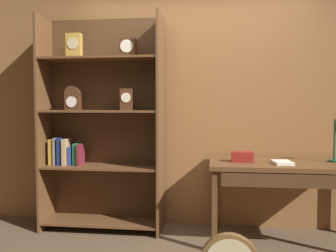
{
  "coord_description": "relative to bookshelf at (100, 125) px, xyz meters",
  "views": [
    {
      "loc": [
        0.21,
        -2.54,
        1.32
      ],
      "look_at": [
        -0.2,
        0.72,
        1.12
      ],
      "focal_mm": 38.49,
      "sensor_mm": 36.0,
      "label": 1
    }
  ],
  "objects": [
    {
      "name": "bookshelf",
      "position": [
        0.0,
        0.0,
        0.0
      ],
      "size": [
        1.26,
        0.39,
        2.24
      ],
      "color": "brown",
      "rests_on": "ground"
    },
    {
      "name": "open_repair_manual",
      "position": [
        1.81,
        -0.3,
        -0.31
      ],
      "size": [
        0.18,
        0.24,
        0.02
      ],
      "primitive_type": "cube",
      "rotation": [
        0.0,
        0.0,
        0.11
      ],
      "color": "silver",
      "rests_on": "workbench"
    },
    {
      "name": "workbench",
      "position": [
        1.85,
        -0.19,
        -0.4
      ],
      "size": [
        1.4,
        0.75,
        0.78
      ],
      "color": "brown",
      "rests_on": "ground"
    },
    {
      "name": "back_wood_panel",
      "position": [
        0.97,
        0.27,
        0.2
      ],
      "size": [
        4.8,
        0.05,
        2.6
      ],
      "primitive_type": "cube",
      "color": "brown",
      "rests_on": "ground"
    },
    {
      "name": "toolbox_small",
      "position": [
        1.46,
        -0.22,
        -0.27
      ],
      "size": [
        0.2,
        0.12,
        0.1
      ],
      "primitive_type": "cube",
      "color": "maroon",
      "rests_on": "workbench"
    }
  ]
}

